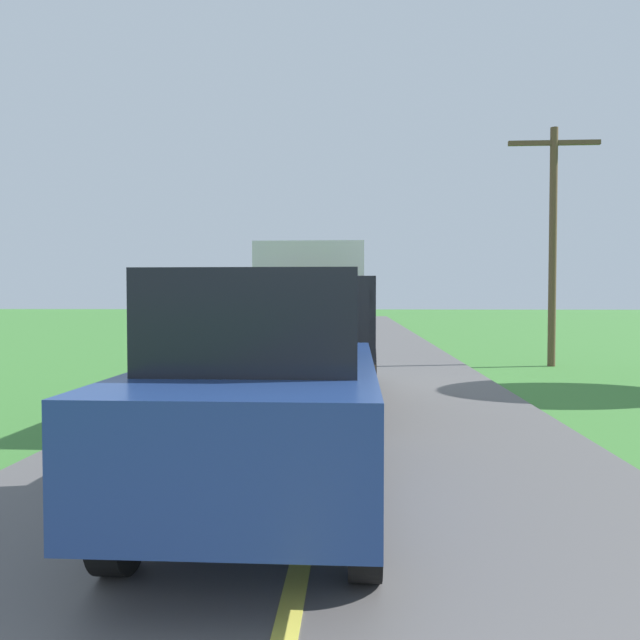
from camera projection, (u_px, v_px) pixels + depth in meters
banana_truck_near at (307, 316)px, 11.49m from camera, size 2.38×5.82×2.80m
utility_pole_roadside at (553, 235)px, 16.38m from camera, size 2.37×0.20×6.27m
following_car at (268, 388)px, 5.05m from camera, size 1.74×4.10×1.92m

